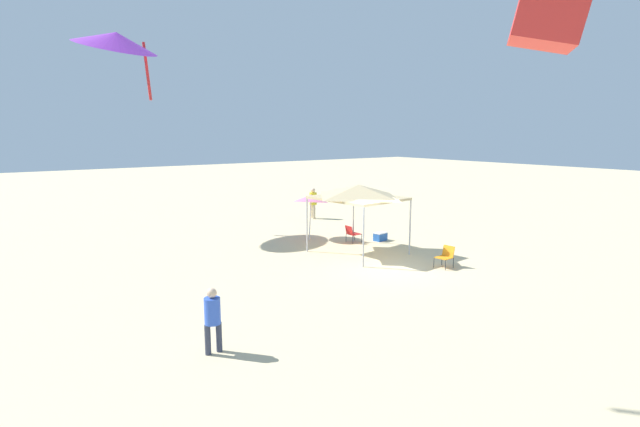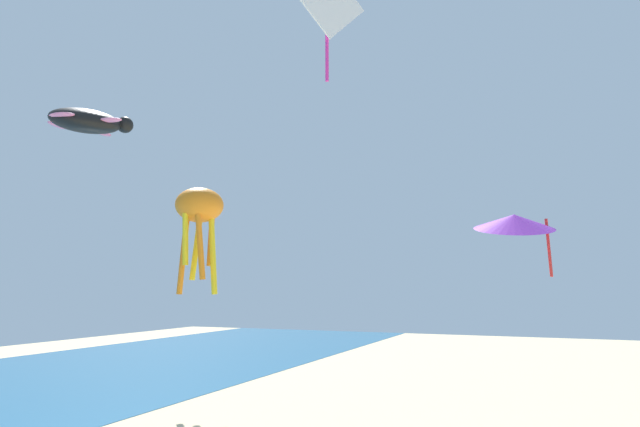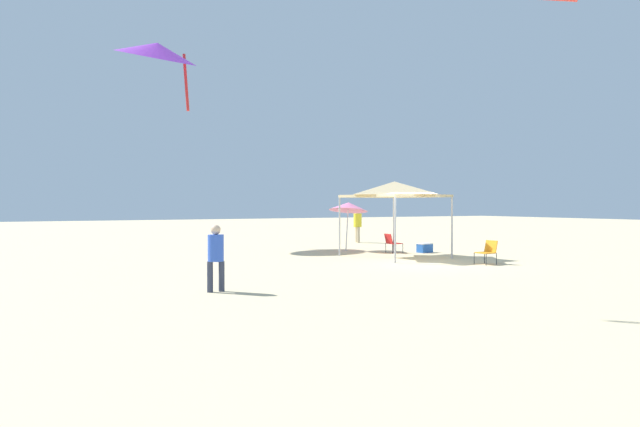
% 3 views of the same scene
% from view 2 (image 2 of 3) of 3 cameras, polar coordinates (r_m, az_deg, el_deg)
% --- Properties ---
extents(kite_octopus_orange, '(2.78, 2.78, 6.17)m').
position_cam_2_polar(kite_octopus_orange, '(32.08, -12.65, 0.29)').
color(kite_octopus_orange, orange).
extents(kite_delta_purple, '(4.89, 4.86, 3.65)m').
position_cam_2_polar(kite_delta_purple, '(28.73, 19.84, -0.83)').
color(kite_delta_purple, purple).
extents(kite_diamond_white, '(2.88, 1.87, 4.82)m').
position_cam_2_polar(kite_diamond_white, '(20.59, 0.74, 21.50)').
color(kite_diamond_white, white).
extents(kite_turtle_black, '(4.42, 4.40, 1.89)m').
position_cam_2_polar(kite_turtle_black, '(29.55, -23.39, 8.94)').
color(kite_turtle_black, black).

